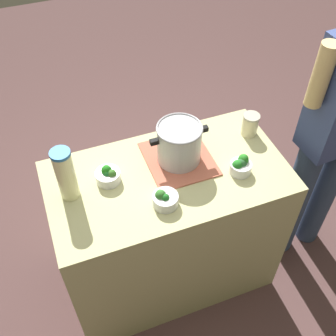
# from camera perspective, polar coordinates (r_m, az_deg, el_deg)

# --- Properties ---
(ground_plane) EXTENTS (8.00, 8.00, 0.00)m
(ground_plane) POSITION_cam_1_polar(r_m,az_deg,el_deg) (2.69, 0.00, -13.97)
(ground_plane) COLOR brown
(counter_slab) EXTENTS (1.15, 0.62, 0.91)m
(counter_slab) POSITION_cam_1_polar(r_m,az_deg,el_deg) (2.31, 0.00, -8.53)
(counter_slab) COLOR #BFBD82
(counter_slab) RESTS_ON ground_plane
(dish_cloth) EXTENTS (0.31, 0.34, 0.01)m
(dish_cloth) POSITION_cam_1_polar(r_m,az_deg,el_deg) (2.01, 1.49, 1.29)
(dish_cloth) COLOR #BD634C
(dish_cloth) RESTS_ON counter_slab
(cooking_pot) EXTENTS (0.28, 0.22, 0.20)m
(cooking_pot) POSITION_cam_1_polar(r_m,az_deg,el_deg) (1.94, 1.55, 3.49)
(cooking_pot) COLOR #B7B7BC
(cooking_pot) RESTS_ON dish_cloth
(lemonade_pitcher) EXTENTS (0.09, 0.09, 0.27)m
(lemonade_pitcher) POSITION_cam_1_polar(r_m,az_deg,el_deg) (1.82, -13.94, -0.87)
(lemonade_pitcher) COLOR beige
(lemonade_pitcher) RESTS_ON counter_slab
(mason_jar) EXTENTS (0.09, 0.09, 0.12)m
(mason_jar) POSITION_cam_1_polar(r_m,az_deg,el_deg) (2.15, 11.26, 5.91)
(mason_jar) COLOR beige
(mason_jar) RESTS_ON counter_slab
(broccoli_bowl_front) EXTENTS (0.11, 0.11, 0.08)m
(broccoli_bowl_front) POSITION_cam_1_polar(r_m,az_deg,el_deg) (1.81, -0.45, -4.32)
(broccoli_bowl_front) COLOR silver
(broccoli_bowl_front) RESTS_ON counter_slab
(broccoli_bowl_center) EXTENTS (0.11, 0.11, 0.09)m
(broccoli_bowl_center) POSITION_cam_1_polar(r_m,az_deg,el_deg) (1.92, -8.25, -1.01)
(broccoli_bowl_center) COLOR silver
(broccoli_bowl_center) RESTS_ON counter_slab
(broccoli_bowl_back) EXTENTS (0.10, 0.10, 0.09)m
(broccoli_bowl_back) POSITION_cam_1_polar(r_m,az_deg,el_deg) (1.96, 9.98, 0.30)
(broccoli_bowl_back) COLOR silver
(broccoli_bowl_back) RESTS_ON counter_slab
(person_cook) EXTENTS (0.50, 0.22, 1.70)m
(person_cook) POSITION_cam_1_polar(r_m,az_deg,el_deg) (2.25, 21.97, 4.21)
(person_cook) COLOR #364969
(person_cook) RESTS_ON ground_plane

